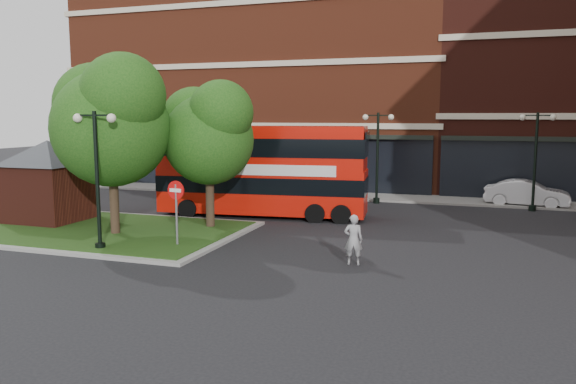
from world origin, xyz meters
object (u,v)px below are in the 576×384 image
(car_white, at_px, (527,193))
(car_silver, at_px, (256,186))
(woman, at_px, (353,240))
(bus, at_px, (262,165))

(car_white, bearing_deg, car_silver, 102.45)
(woman, xyz_separation_m, car_silver, (-8.68, 13.19, -0.16))
(car_silver, xyz_separation_m, car_white, (15.01, 1.50, 0.03))
(bus, height_order, car_white, bus)
(bus, distance_m, car_silver, 6.57)
(woman, bearing_deg, car_silver, -67.76)
(woman, bearing_deg, car_white, -124.43)
(woman, relative_size, car_silver, 0.42)
(bus, relative_size, woman, 6.11)
(bus, bearing_deg, car_silver, 108.28)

